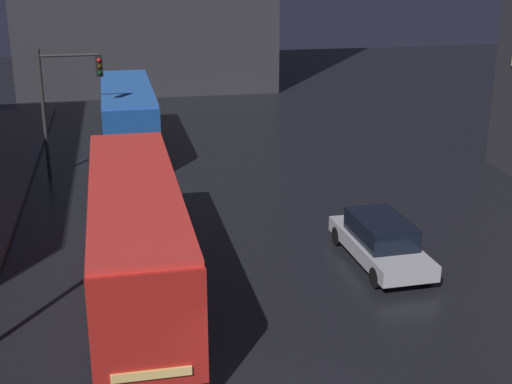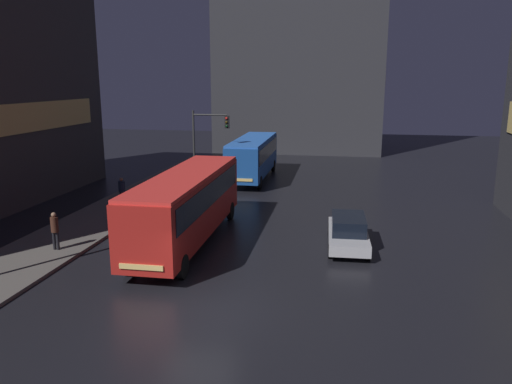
{
  "view_description": "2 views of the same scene",
  "coord_description": "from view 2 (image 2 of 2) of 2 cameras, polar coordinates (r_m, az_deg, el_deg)",
  "views": [
    {
      "loc": [
        -2.98,
        -12.13,
        9.6
      ],
      "look_at": [
        1.12,
        8.87,
        2.36
      ],
      "focal_mm": 50.0,
      "sensor_mm": 36.0,
      "label": 1
    },
    {
      "loc": [
        4.84,
        -15.31,
        7.88
      ],
      "look_at": [
        0.11,
        10.29,
        1.98
      ],
      "focal_mm": 35.0,
      "sensor_mm": 36.0,
      "label": 2
    }
  ],
  "objects": [
    {
      "name": "traffic_light_main",
      "position": [
        36.55,
        -5.7,
        6.34
      ],
      "size": [
        2.74,
        0.35,
        5.68
      ],
      "color": "#2D2D2D",
      "rests_on": "ground"
    },
    {
      "name": "car_taxi",
      "position": [
        24.32,
        10.48,
        -4.44
      ],
      "size": [
        2.05,
        4.87,
        1.52
      ],
      "rotation": [
        0.0,
        0.0,
        3.19
      ],
      "color": "#B7B7BC",
      "rests_on": "ground"
    },
    {
      "name": "ground_plane",
      "position": [
        17.88,
        -6.53,
        -13.45
      ],
      "size": [
        120.0,
        120.0,
        0.0
      ],
      "primitive_type": "plane",
      "color": "black"
    },
    {
      "name": "pedestrian_mid",
      "position": [
        24.79,
        -22.01,
        -3.83
      ],
      "size": [
        0.48,
        0.48,
        1.79
      ],
      "rotation": [
        0.0,
        0.0,
        3.86
      ],
      "color": "black",
      "rests_on": "sidewalk_left"
    },
    {
      "name": "pedestrian_near",
      "position": [
        32.31,
        -15.09,
        0.4
      ],
      "size": [
        0.58,
        0.58,
        1.75
      ],
      "rotation": [
        0.0,
        0.0,
        5.56
      ],
      "color": "black",
      "rests_on": "sidewalk_left"
    },
    {
      "name": "sidewalk_left",
      "position": [
        29.88,
        -17.58,
        -2.98
      ],
      "size": [
        4.0,
        48.0,
        0.15
      ],
      "color": "#56514C",
      "rests_on": "ground"
    },
    {
      "name": "building_far_backdrop",
      "position": [
        58.84,
        5.27,
        17.58
      ],
      "size": [
        18.07,
        12.0,
        25.74
      ],
      "color": "#2D2D33",
      "rests_on": "ground"
    },
    {
      "name": "bus_far",
      "position": [
        39.96,
        -0.35,
        4.35
      ],
      "size": [
        2.7,
        10.34,
        3.29
      ],
      "rotation": [
        0.0,
        0.0,
        3.16
      ],
      "color": "#194793",
      "rests_on": "ground"
    },
    {
      "name": "bus_near",
      "position": [
        24.43,
        -7.89,
        -0.96
      ],
      "size": [
        2.7,
        11.78,
        3.46
      ],
      "rotation": [
        0.0,
        0.0,
        3.16
      ],
      "color": "#AD1E19",
      "rests_on": "ground"
    }
  ]
}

